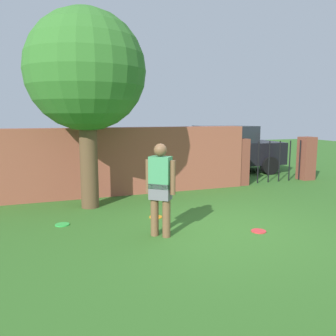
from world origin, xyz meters
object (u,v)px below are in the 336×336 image
at_px(frisbee_red, 259,231).
at_px(frisbee_orange, 156,217).
at_px(person, 160,186).
at_px(car, 225,149).
at_px(frisbee_green, 62,225).
at_px(tree, 86,72).

height_order(frisbee_red, frisbee_orange, same).
xyz_separation_m(person, frisbee_orange, (0.28, 1.10, -0.89)).
distance_m(car, frisbee_green, 7.52).
relative_size(frisbee_green, frisbee_orange, 1.00).
bearing_deg(frisbee_red, person, 167.01).
relative_size(car, frisbee_orange, 15.89).
bearing_deg(tree, car, 31.37).
distance_m(frisbee_green, frisbee_red, 3.70).
bearing_deg(car, frisbee_orange, 50.69).
xyz_separation_m(tree, person, (0.87, -2.40, -2.11)).
bearing_deg(frisbee_orange, frisbee_green, 175.47).
distance_m(frisbee_green, frisbee_orange, 1.85).
height_order(car, frisbee_green, car).
relative_size(frisbee_green, frisbee_red, 1.00).
bearing_deg(tree, person, -70.08).
bearing_deg(frisbee_red, frisbee_orange, 134.36).
bearing_deg(frisbee_red, car, 65.83).
height_order(frisbee_green, frisbee_orange, same).
bearing_deg(person, tree, -29.45).
relative_size(tree, frisbee_green, 16.13).
xyz_separation_m(frisbee_red, frisbee_orange, (-1.47, 1.50, 0.00)).
height_order(tree, frisbee_green, tree).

